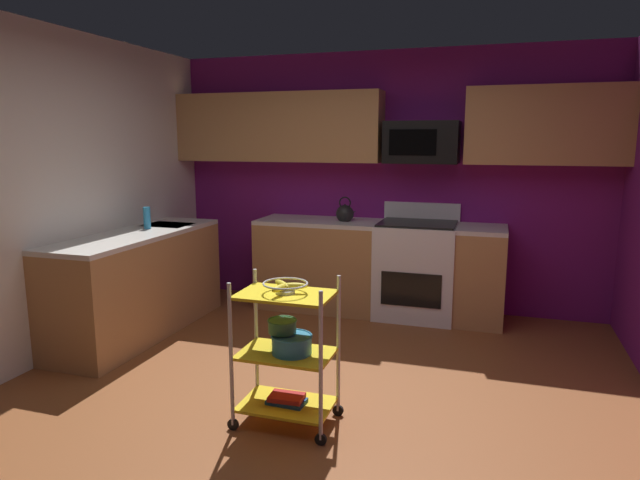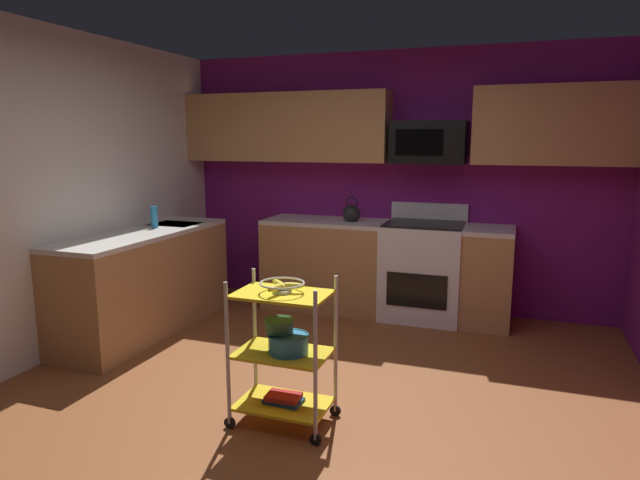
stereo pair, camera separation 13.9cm
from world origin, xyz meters
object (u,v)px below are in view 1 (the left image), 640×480
object	(u,v)px
kettle	(345,213)
book_stack	(287,399)
oven_range	(416,269)
dish_soap_bottle	(147,218)
fruit_bowl	(285,286)
mixing_bowl_small	(282,325)
mixing_bowl_large	(292,344)
microwave	(422,142)
rolling_cart	(286,353)

from	to	relation	value
kettle	book_stack	bearing A→B (deg)	-83.27
oven_range	dish_soap_bottle	size ratio (longest dim) A/B	5.50
fruit_bowl	dish_soap_bottle	xyz separation A→B (m)	(-1.88, 1.34, 0.14)
mixing_bowl_small	dish_soap_bottle	size ratio (longest dim) A/B	0.91
fruit_bowl	kettle	xyz separation A→B (m)	(-0.28, 2.37, 0.12)
mixing_bowl_large	dish_soap_bottle	size ratio (longest dim) A/B	1.26
mixing_bowl_small	kettle	size ratio (longest dim) A/B	0.69
oven_range	book_stack	world-z (taller)	oven_range
microwave	mixing_bowl_small	xyz separation A→B (m)	(-0.48, -2.45, -1.08)
mixing_bowl_small	microwave	bearing A→B (deg)	78.93
microwave	mixing_bowl_small	bearing A→B (deg)	-101.07
fruit_bowl	mixing_bowl_large	bearing A→B (deg)	-0.00
book_stack	fruit_bowl	bearing A→B (deg)	82.87
microwave	mixing_bowl_large	xyz separation A→B (m)	(-0.41, -2.48, -1.18)
microwave	kettle	distance (m)	1.02
rolling_cart	mixing_bowl_large	bearing A→B (deg)	-0.00
kettle	dish_soap_bottle	distance (m)	1.90
mixing_bowl_small	dish_soap_bottle	world-z (taller)	dish_soap_bottle
mixing_bowl_large	rolling_cart	bearing A→B (deg)	180.00
mixing_bowl_small	oven_range	bearing A→B (deg)	78.44
mixing_bowl_small	dish_soap_bottle	xyz separation A→B (m)	(-1.85, 1.32, 0.40)
microwave	mixing_bowl_large	size ratio (longest dim) A/B	2.78
microwave	book_stack	xyz separation A→B (m)	(-0.45, -2.48, -1.55)
oven_range	mixing_bowl_large	world-z (taller)	oven_range
mixing_bowl_large	book_stack	size ratio (longest dim) A/B	1.06
mixing_bowl_large	dish_soap_bottle	xyz separation A→B (m)	(-1.91, 1.34, 0.50)
mixing_bowl_small	rolling_cart	bearing A→B (deg)	-34.79
oven_range	rolling_cart	distance (m)	2.41
mixing_bowl_large	book_stack	xyz separation A→B (m)	(-0.04, 0.00, -0.36)
rolling_cart	mixing_bowl_large	distance (m)	0.08
microwave	rolling_cart	xyz separation A→B (m)	(-0.45, -2.48, -1.25)
oven_range	book_stack	xyz separation A→B (m)	(-0.45, -2.37, -0.32)
fruit_bowl	book_stack	world-z (taller)	fruit_bowl
microwave	dish_soap_bottle	xyz separation A→B (m)	(-2.33, -1.14, -0.68)
microwave	book_stack	world-z (taller)	microwave
mixing_bowl_large	mixing_bowl_small	size ratio (longest dim) A/B	1.38
oven_range	microwave	world-z (taller)	microwave
fruit_bowl	microwave	bearing A→B (deg)	79.74
fruit_bowl	mixing_bowl_small	xyz separation A→B (m)	(-0.03, 0.02, -0.26)
oven_range	dish_soap_bottle	bearing A→B (deg)	-156.08
mixing_bowl_small	dish_soap_bottle	bearing A→B (deg)	144.47
microwave	mixing_bowl_small	size ratio (longest dim) A/B	3.85
dish_soap_bottle	microwave	bearing A→B (deg)	26.04
dish_soap_bottle	kettle	bearing A→B (deg)	32.74
mixing_bowl_large	mixing_bowl_small	world-z (taller)	mixing_bowl_small
mixing_bowl_small	kettle	xyz separation A→B (m)	(-0.25, 2.35, 0.38)
microwave	kettle	bearing A→B (deg)	-171.52
book_stack	kettle	size ratio (longest dim) A/B	0.90
mixing_bowl_large	book_stack	world-z (taller)	mixing_bowl_large
kettle	mixing_bowl_large	bearing A→B (deg)	-82.39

